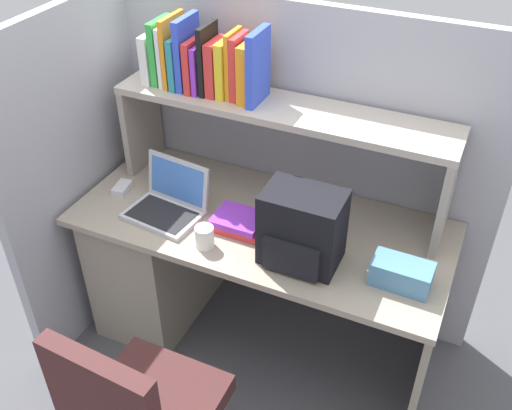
# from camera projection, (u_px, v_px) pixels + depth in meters

# --- Properties ---
(ground_plane) EXTENTS (8.00, 8.00, 0.00)m
(ground_plane) POSITION_uv_depth(u_px,v_px,m) (260.00, 337.00, 2.91)
(ground_plane) COLOR #4C4C51
(desk) EXTENTS (1.60, 0.70, 0.73)m
(desk) POSITION_uv_depth(u_px,v_px,m) (186.00, 254.00, 2.80)
(desk) COLOR gray
(desk) RESTS_ON ground_plane
(cubicle_partition_rear) EXTENTS (1.84, 0.05, 1.55)m
(cubicle_partition_rear) POSITION_uv_depth(u_px,v_px,m) (294.00, 168.00, 2.73)
(cubicle_partition_rear) COLOR #9E9EA8
(cubicle_partition_rear) RESTS_ON ground_plane
(cubicle_partition_left) EXTENTS (0.05, 1.06, 1.55)m
(cubicle_partition_left) POSITION_uv_depth(u_px,v_px,m) (88.00, 173.00, 2.70)
(cubicle_partition_left) COLOR #9E9EA8
(cubicle_partition_left) RESTS_ON ground_plane
(overhead_hutch) EXTENTS (1.44, 0.28, 0.45)m
(overhead_hutch) POSITION_uv_depth(u_px,v_px,m) (281.00, 127.00, 2.42)
(overhead_hutch) COLOR gray
(overhead_hutch) RESTS_ON desk
(reference_books_on_shelf) EXTENTS (0.53, 0.19, 0.30)m
(reference_books_on_shelf) POSITION_uv_depth(u_px,v_px,m) (205.00, 61.00, 2.40)
(reference_books_on_shelf) COLOR white
(reference_books_on_shelf) RESTS_ON overhead_hutch
(laptop) EXTENTS (0.34, 0.28, 0.22)m
(laptop) POSITION_uv_depth(u_px,v_px,m) (169.00, 202.00, 2.51)
(laptop) COLOR #B7BABF
(laptop) RESTS_ON desk
(backpack) EXTENTS (0.30, 0.23, 0.31)m
(backpack) POSITION_uv_depth(u_px,v_px,m) (302.00, 229.00, 2.20)
(backpack) COLOR black
(backpack) RESTS_ON desk
(computer_mouse) EXTENTS (0.07, 0.11, 0.03)m
(computer_mouse) POSITION_uv_depth(u_px,v_px,m) (122.00, 188.00, 2.65)
(computer_mouse) COLOR silver
(computer_mouse) RESTS_ON desk
(paper_cup) EXTENTS (0.08, 0.08, 0.09)m
(paper_cup) POSITION_uv_depth(u_px,v_px,m) (205.00, 237.00, 2.33)
(paper_cup) COLOR white
(paper_cup) RESTS_ON desk
(tissue_box) EXTENTS (0.22, 0.12, 0.10)m
(tissue_box) POSITION_uv_depth(u_px,v_px,m) (401.00, 274.00, 2.15)
(tissue_box) COLOR teal
(tissue_box) RESTS_ON desk
(desk_book_stack) EXTENTS (0.24, 0.16, 0.05)m
(desk_book_stack) POSITION_uv_depth(u_px,v_px,m) (239.00, 222.00, 2.44)
(desk_book_stack) COLOR red
(desk_book_stack) RESTS_ON desk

